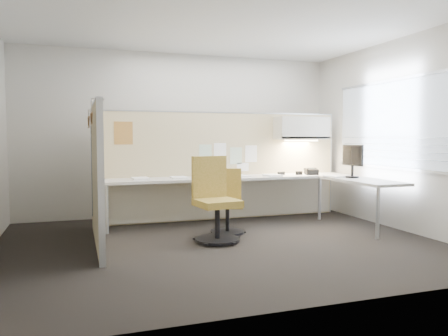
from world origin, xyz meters
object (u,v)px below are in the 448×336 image
object	(u,v)px
desk	(254,185)
phone	(311,172)
monitor	(353,159)
chair_left	(227,204)
chair_right	(215,202)

from	to	relation	value
desk	phone	world-z (taller)	phone
desk	monitor	size ratio (longest dim) A/B	7.90
monitor	desk	bearing A→B (deg)	63.54
chair_left	chair_right	bearing A→B (deg)	-109.45
desk	monitor	bearing A→B (deg)	-24.87
desk	phone	bearing A→B (deg)	4.20
desk	chair_left	bearing A→B (deg)	-138.65
desk	chair_right	world-z (taller)	chair_right
phone	monitor	bearing A→B (deg)	-54.55
monitor	phone	size ratio (longest dim) A/B	2.09
chair_left	phone	world-z (taller)	chair_left
chair_right	phone	xyz separation A→B (m)	(2.03, 1.05, 0.27)
chair_right	monitor	world-z (taller)	monitor
desk	chair_left	size ratio (longest dim) A/B	4.47
desk	monitor	xyz separation A→B (m)	(1.37, -0.63, 0.42)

